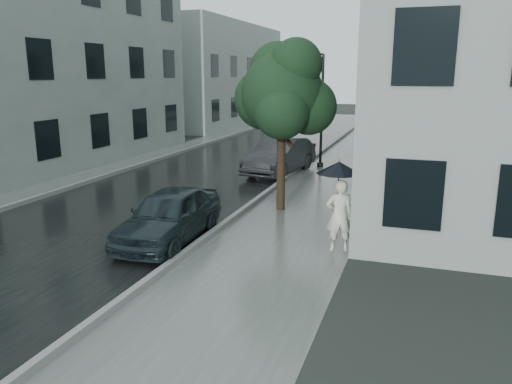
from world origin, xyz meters
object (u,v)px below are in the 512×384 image
(pedestrian, at_px, (339,215))
(car_far, at_px, (280,156))
(street_tree, at_px, (283,93))
(lamp_post, at_px, (318,102))
(car_near, at_px, (169,215))

(pedestrian, relative_size, car_far, 0.39)
(street_tree, height_order, car_far, street_tree)
(street_tree, relative_size, car_far, 1.15)
(lamp_post, height_order, car_far, lamp_post)
(street_tree, relative_size, lamp_post, 1.02)
(street_tree, distance_m, lamp_post, 7.42)
(street_tree, xyz_separation_m, car_near, (-1.82, -3.82, -2.87))
(car_near, distance_m, car_far, 9.27)
(lamp_post, bearing_deg, pedestrian, -93.91)
(car_near, bearing_deg, pedestrian, 6.93)
(street_tree, bearing_deg, pedestrian, -54.37)
(lamp_post, relative_size, car_far, 1.13)
(street_tree, xyz_separation_m, lamp_post, (-0.42, 7.37, -0.67))
(pedestrian, relative_size, car_near, 0.44)
(car_far, bearing_deg, pedestrian, -57.10)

